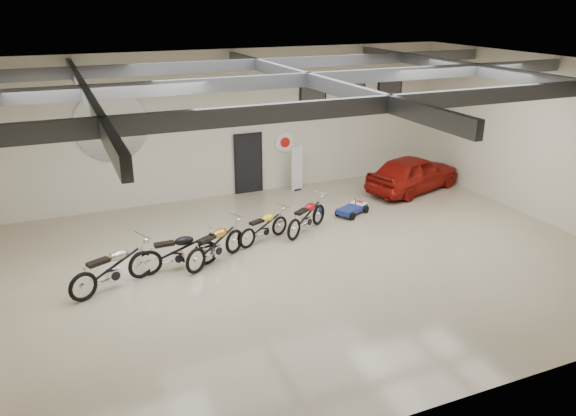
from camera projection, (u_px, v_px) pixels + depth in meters
name	position (u px, v px, depth m)	size (l,w,h in m)	color
floor	(306.00, 261.00, 14.87)	(16.00, 12.00, 0.01)	tan
ceiling	(308.00, 69.00, 13.12)	(16.00, 12.00, 0.01)	slate
back_wall	(233.00, 124.00, 19.16)	(16.00, 0.02, 5.00)	beige
right_wall	(547.00, 141.00, 16.94)	(0.02, 12.00, 5.00)	beige
ceiling_beams	(308.00, 80.00, 13.20)	(15.80, 11.80, 0.32)	#4F5055
door	(248.00, 164.00, 19.81)	(0.92, 0.08, 2.10)	black
logo_plaque	(111.00, 126.00, 17.54)	(2.30, 0.06, 1.16)	silver
poster_left	(313.00, 101.00, 20.02)	(1.05, 0.08, 1.35)	black
poster_mid	(352.00, 98.00, 20.61)	(1.05, 0.08, 1.35)	black
poster_right	(389.00, 95.00, 21.19)	(1.05, 0.08, 1.35)	black
oil_sign	(285.00, 142.00, 20.10)	(0.72, 0.10, 0.72)	white
banner_stand	(297.00, 167.00, 20.11)	(0.46, 0.18, 1.70)	white
motorcycle_silver	(112.00, 267.00, 13.28)	(2.20, 0.68, 1.15)	silver
motorcycle_black	(177.00, 251.00, 14.23)	(2.09, 0.65, 1.09)	silver
motorcycle_gold	(215.00, 244.00, 14.62)	(2.10, 0.65, 1.09)	silver
motorcycle_yellow	(264.00, 226.00, 15.94)	(1.81, 0.56, 0.94)	silver
motorcycle_red	(307.00, 216.00, 16.56)	(2.00, 0.62, 1.04)	silver
go_kart	(354.00, 206.00, 18.09)	(1.41, 0.64, 0.51)	navy
vintage_car	(413.00, 173.00, 20.12)	(3.88, 1.57, 1.32)	maroon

